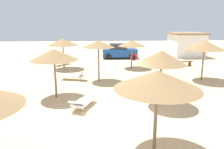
# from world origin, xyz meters

# --- Properties ---
(ground_plane) EXTENTS (80.00, 80.00, 0.00)m
(ground_plane) POSITION_xyz_m (0.00, 0.00, 0.00)
(ground_plane) COLOR #D1B284
(parasol_0) EXTENTS (2.72, 2.72, 2.74)m
(parasol_0) POSITION_xyz_m (1.01, -2.94, 2.43)
(parasol_0) COLOR #75604C
(parasol_0) RESTS_ON ground
(parasol_2) EXTENTS (2.71, 2.71, 2.74)m
(parasol_2) POSITION_xyz_m (-3.90, 10.63, 2.42)
(parasol_2) COLOR #75604C
(parasol_2) RESTS_ON ground
(parasol_3) EXTENTS (2.28, 2.28, 2.91)m
(parasol_3) POSITION_xyz_m (-0.75, 6.15, 2.65)
(parasol_3) COLOR #75604C
(parasol_3) RESTS_ON ground
(parasol_4) EXTENTS (2.59, 2.59, 2.76)m
(parasol_4) POSITION_xyz_m (-3.19, 2.68, 2.44)
(parasol_4) COLOR #75604C
(parasol_4) RESTS_ON ground
(parasol_5) EXTENTS (2.52, 2.52, 2.55)m
(parasol_5) POSITION_xyz_m (2.31, 10.50, 2.25)
(parasol_5) COLOR #75604C
(parasol_5) RESTS_ON ground
(parasol_6) EXTENTS (2.80, 2.80, 2.93)m
(parasol_6) POSITION_xyz_m (6.77, 5.80, 2.58)
(parasol_6) COLOR #75604C
(parasol_6) RESTS_ON ground
(parasol_8) EXTENTS (2.46, 2.46, 2.82)m
(parasol_8) POSITION_xyz_m (2.33, 1.17, 2.46)
(parasol_8) COLOR #75604C
(parasol_8) RESTS_ON ground
(lounger_2) EXTENTS (1.74, 1.84, 0.69)m
(lounger_2) POSITION_xyz_m (-4.35, 12.38, 0.31)
(lounger_2) COLOR white
(lounger_2) RESTS_ON ground
(lounger_3) EXTENTS (1.97, 1.09, 0.77)m
(lounger_3) POSITION_xyz_m (-2.60, 6.47, 0.32)
(lounger_3) COLOR white
(lounger_3) RESTS_ON ground
(lounger_4) EXTENTS (1.32, 2.01, 0.63)m
(lounger_4) POSITION_xyz_m (-1.58, 1.04, 0.31)
(lounger_4) COLOR white
(lounger_4) RESTS_ON ground
(bench_0) EXTENTS (1.55, 0.68, 0.49)m
(bench_0) POSITION_xyz_m (7.59, 11.04, 0.35)
(bench_0) COLOR brown
(bench_0) RESTS_ON ground
(parked_car) EXTENTS (4.02, 2.01, 1.72)m
(parked_car) POSITION_xyz_m (1.73, 16.15, 0.82)
(parked_car) COLOR #194C9E
(parked_car) RESTS_ON ground
(beach_cabana) EXTENTS (3.99, 4.19, 2.90)m
(beach_cabana) POSITION_xyz_m (10.18, 17.33, 1.47)
(beach_cabana) COLOR white
(beach_cabana) RESTS_ON ground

